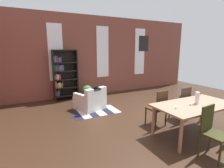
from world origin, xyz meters
The scene contains 18 objects.
ground_plane centered at (0.00, 0.00, 0.00)m, with size 10.92×10.92×0.00m, color #362316.
back_wall_brick centered at (0.00, 4.04, 1.66)m, with size 9.40×0.12×3.31m, color brown.
window_pane_0 centered at (-1.96, 3.97, 1.82)m, with size 0.55×0.02×2.15m, color white.
window_pane_1 centered at (0.00, 3.97, 1.82)m, with size 0.55×0.02×2.15m, color white.
window_pane_2 centered at (1.96, 3.97, 1.82)m, with size 0.55×0.02×2.15m, color white.
dining_table centered at (0.27, -0.50, 0.66)m, with size 1.89×0.98×0.73m.
vase_on_table centered at (0.32, -0.50, 0.87)m, with size 0.09×0.09×0.28m, color silver.
tealight_candle_0 centered at (0.09, -0.52, 0.76)m, with size 0.04×0.04×0.05m, color silver.
tealight_candle_1 centered at (-0.36, -0.53, 0.75)m, with size 0.04×0.04×0.04m, color silver.
dining_chair_near_left centered at (-0.16, -1.22, 0.51)m, with size 0.44×0.44×0.95m.
dining_chair_far_right centered at (0.70, 0.21, 0.51)m, with size 0.42×0.42×0.95m.
dining_chair_far_left centered at (-0.15, 0.21, 0.51)m, with size 0.44×0.44×0.95m.
bookshelf_tall centered at (-1.75, 3.78, 0.99)m, with size 0.92×0.33×1.94m.
armchair_white centered at (-1.23, 2.23, 0.28)m, with size 1.02×1.02×0.75m.
potted_plant_by_shelf centered at (1.55, 0.79, 0.31)m, with size 0.41×0.41×0.56m.
potted_plant_corner centered at (-0.91, 3.50, 0.29)m, with size 0.42×0.42×0.52m.
striped_rug centered at (-1.21, 1.89, 0.00)m, with size 1.47×0.83×0.01m.
framed_picture centered at (2.17, 3.96, 2.22)m, with size 0.56×0.03×0.72m, color black.
Camera 1 is at (-3.11, -2.97, 1.95)m, focal length 27.73 mm.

